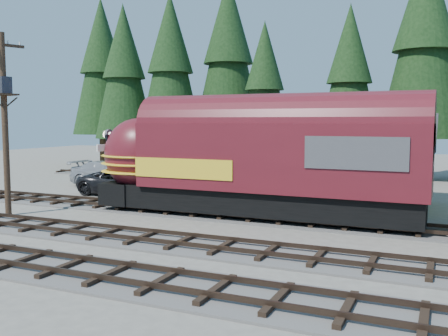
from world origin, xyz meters
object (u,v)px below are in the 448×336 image
at_px(depot, 319,152).
at_px(pickup_truck_b, 111,174).
at_px(utility_pole, 5,112).
at_px(pickup_truck_a, 123,182).
at_px(locomotive, 242,164).
at_px(caboose, 290,148).

height_order(depot, pickup_truck_b, depot).
bearing_deg(depot, utility_pole, -141.37).
bearing_deg(utility_pole, depot, 58.49).
xyz_separation_m(depot, pickup_truck_a, (-12.19, -2.61, -2.12)).
bearing_deg(depot, pickup_truck_a, -167.92).
distance_m(depot, pickup_truck_a, 12.65).
bearing_deg(pickup_truck_a, pickup_truck_b, 47.82).
height_order(locomotive, pickup_truck_b, locomotive).
height_order(locomotive, utility_pole, utility_pole).
bearing_deg(depot, locomotive, -109.44).
height_order(caboose, pickup_truck_b, caboose).
distance_m(depot, locomotive, 6.90).
relative_size(depot, locomotive, 0.75).
relative_size(depot, utility_pole, 1.39).
height_order(caboose, pickup_truck_a, caboose).
relative_size(depot, caboose, 1.16).
xyz_separation_m(caboose, pickup_truck_b, (-11.28, -7.22, -1.85)).
bearing_deg(caboose, utility_pole, -117.28).
bearing_deg(utility_pole, pickup_truck_b, 119.41).
bearing_deg(pickup_truck_b, locomotive, -113.71).
xyz_separation_m(locomotive, caboose, (-1.76, 14.00, 0.11)).
distance_m(depot, utility_pole, 17.40).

